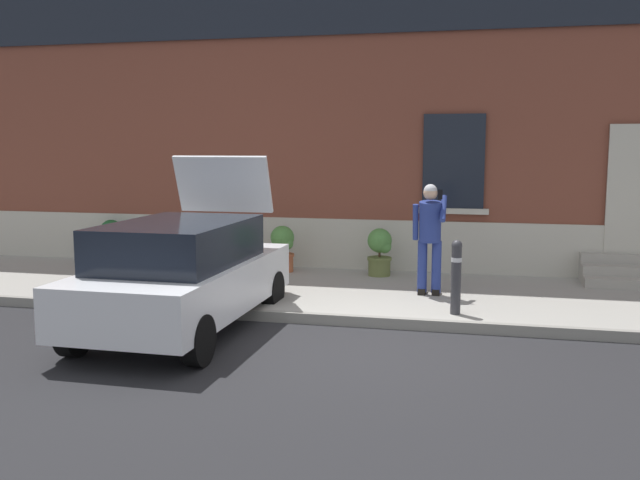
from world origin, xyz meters
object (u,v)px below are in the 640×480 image
object	(u,v)px
planter_cream	(112,240)
planter_terracotta	(283,247)
bollard_near_person	(456,274)
planter_charcoal	(191,244)
person_on_phone	(430,232)
planter_olive	(380,251)
hatchback_car_white	(184,273)

from	to	relation	value
planter_cream	planter_terracotta	size ratio (longest dim) A/B	1.00
bollard_near_person	planter_charcoal	xyz separation A→B (m)	(-5.09, 2.64, -0.11)
bollard_near_person	planter_terracotta	world-z (taller)	bollard_near_person
person_on_phone	planter_cream	bearing A→B (deg)	158.70
planter_terracotta	planter_olive	xyz separation A→B (m)	(1.82, 0.00, 0.00)
planter_cream	planter_terracotta	distance (m)	3.65
planter_cream	planter_terracotta	bearing A→B (deg)	-3.83
planter_terracotta	hatchback_car_white	bearing A→B (deg)	-94.13
planter_charcoal	planter_terracotta	world-z (taller)	same
person_on_phone	planter_terracotta	bearing A→B (deg)	145.83
person_on_phone	planter_olive	size ratio (longest dim) A/B	2.03
planter_cream	planter_charcoal	distance (m)	1.84
person_on_phone	planter_terracotta	distance (m)	3.23
hatchback_car_white	bollard_near_person	distance (m)	3.73
hatchback_car_white	planter_cream	distance (m)	5.28
planter_charcoal	planter_olive	world-z (taller)	same
bollard_near_person	planter_cream	xyz separation A→B (m)	(-6.91, 2.89, -0.11)
hatchback_car_white	planter_terracotta	world-z (taller)	hatchback_car_white
hatchback_car_white	planter_charcoal	size ratio (longest dim) A/B	4.75
hatchback_car_white	planter_cream	size ratio (longest dim) A/B	4.75
planter_terracotta	person_on_phone	bearing A→B (deg)	-27.89
planter_charcoal	planter_terracotta	xyz separation A→B (m)	(1.82, 0.01, 0.00)
hatchback_car_white	planter_charcoal	world-z (taller)	hatchback_car_white
person_on_phone	planter_cream	world-z (taller)	person_on_phone
hatchback_car_white	planter_terracotta	size ratio (longest dim) A/B	4.75
person_on_phone	planter_terracotta	world-z (taller)	person_on_phone
planter_cream	planter_olive	bearing A→B (deg)	-2.56
bollard_near_person	planter_cream	size ratio (longest dim) A/B	1.22
planter_charcoal	planter_olive	distance (m)	3.64
bollard_near_person	planter_olive	bearing A→B (deg)	118.66
planter_charcoal	planter_terracotta	distance (m)	1.82
bollard_near_person	planter_olive	distance (m)	3.02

